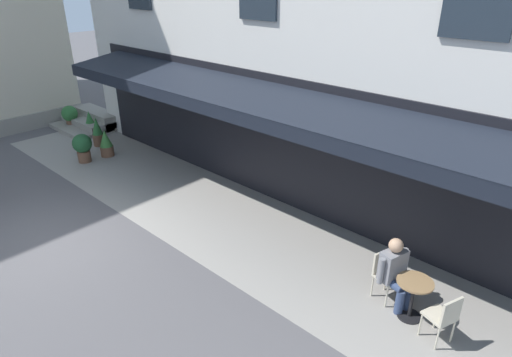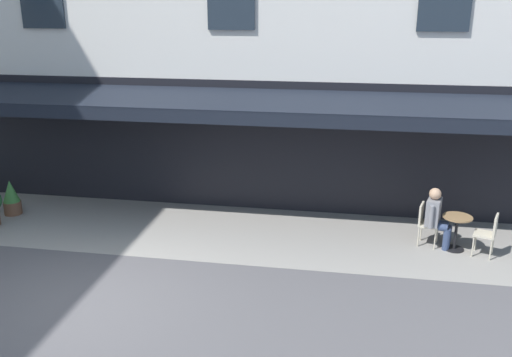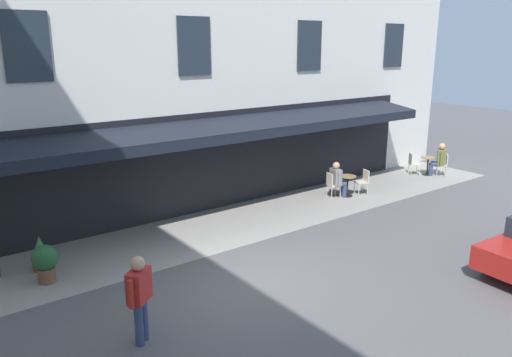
# 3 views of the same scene
# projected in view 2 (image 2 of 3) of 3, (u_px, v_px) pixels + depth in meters

# --- Properties ---
(ground_plane) EXTENTS (70.00, 70.00, 0.00)m
(ground_plane) POSITION_uv_depth(u_px,v_px,m) (81.00, 300.00, 9.51)
(ground_plane) COLOR #565456
(sidewalk_cafe_terrace) EXTENTS (20.50, 3.20, 0.01)m
(sidewalk_cafe_terrace) POSITION_uv_depth(u_px,v_px,m) (289.00, 235.00, 12.17)
(sidewalk_cafe_terrace) COLOR gray
(sidewalk_cafe_terrace) RESTS_ON ground_plane
(cafe_table_near_entrance) EXTENTS (0.60, 0.60, 0.75)m
(cafe_table_near_entrance) POSITION_uv_depth(u_px,v_px,m) (456.00, 228.00, 11.32)
(cafe_table_near_entrance) COLOR black
(cafe_table_near_entrance) RESTS_ON ground_plane
(cafe_chair_cream_by_window) EXTENTS (0.51, 0.51, 0.91)m
(cafe_chair_cream_by_window) POSITION_uv_depth(u_px,v_px,m) (489.00, 231.00, 11.00)
(cafe_chair_cream_by_window) COLOR beige
(cafe_chair_cream_by_window) RESTS_ON ground_plane
(cafe_chair_cream_facing_street) EXTENTS (0.49, 0.49, 0.91)m
(cafe_chair_cream_facing_street) POSITION_uv_depth(u_px,v_px,m) (425.00, 220.00, 11.56)
(cafe_chair_cream_facing_street) COLOR beige
(cafe_chair_cream_facing_street) RESTS_ON ground_plane
(seated_companion_in_grey) EXTENTS (0.60, 0.64, 1.29)m
(seated_companion_in_grey) POSITION_uv_depth(u_px,v_px,m) (437.00, 216.00, 11.43)
(seated_companion_in_grey) COLOR navy
(seated_companion_in_grey) RESTS_ON ground_plane
(potted_plant_entrance_left) EXTENTS (0.42, 0.42, 0.86)m
(potted_plant_entrance_left) POSITION_uv_depth(u_px,v_px,m) (11.00, 198.00, 13.28)
(potted_plant_entrance_left) COLOR brown
(potted_plant_entrance_left) RESTS_ON ground_plane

